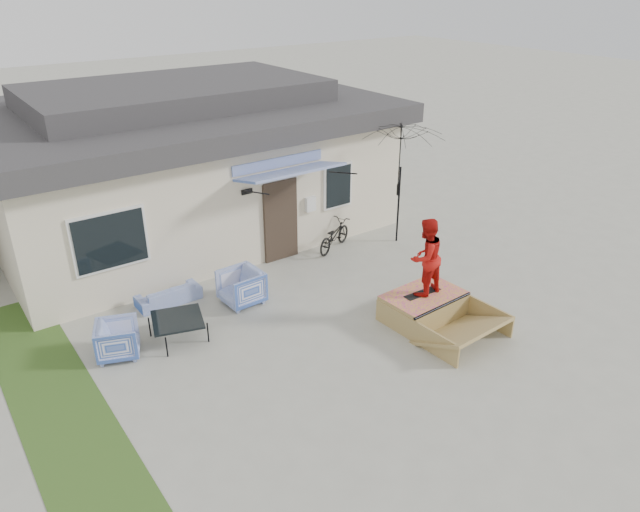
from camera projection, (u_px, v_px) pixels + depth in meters
ground at (362, 353)px, 11.54m from camera, size 90.00×90.00×0.00m
grass_strip at (55, 400)px, 10.26m from camera, size 1.40×8.00×0.01m
house at (181, 160)px, 16.54m from camera, size 10.80×8.49×4.10m
loveseat at (168, 292)px, 13.16m from camera, size 1.42×0.44×0.55m
armchair_left at (117, 338)px, 11.30m from camera, size 0.94×0.97×0.79m
armchair_right at (241, 285)px, 13.09m from camera, size 0.82×0.88×0.87m
coffee_table at (178, 329)px, 11.86m from camera, size 1.21×1.21×0.48m
bicycle at (334, 233)px, 15.64m from camera, size 1.56×1.08×0.95m
patio_umbrella at (400, 180)px, 15.57m from camera, size 2.21×2.05×2.20m
skate_ramp at (423, 306)px, 12.60m from camera, size 1.75×2.28×0.55m
skateboard at (422, 292)px, 12.51m from camera, size 0.88×0.25×0.05m
skater at (426, 256)px, 12.13m from camera, size 0.86×0.69×1.67m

